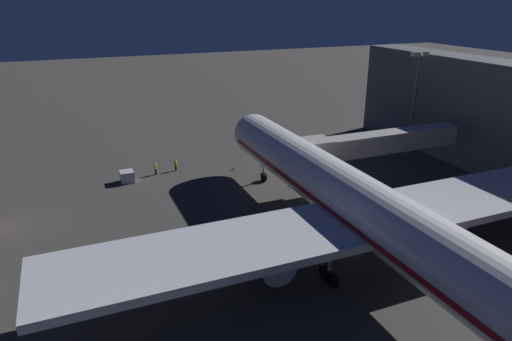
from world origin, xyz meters
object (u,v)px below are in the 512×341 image
Objects in this scene: airliner_at_gate at (378,219)px; jet_bridge at (372,144)px; traffic_cone_nose_starboard at (234,168)px; ground_crew_marshaller_fwd at (156,168)px; traffic_cone_nose_port at (262,164)px; baggage_container_mid_row at (127,176)px; ground_crew_by_tug at (176,164)px; apron_floodlight_mast at (415,95)px.

airliner_at_gate is 2.73× the size of jet_bridge.
ground_crew_marshaller_fwd is at bearing -13.05° from traffic_cone_nose_starboard.
traffic_cone_nose_port is at bearing -94.28° from airliner_at_gate.
ground_crew_marshaller_fwd is (-4.02, -1.18, 0.19)m from baggage_container_mid_row.
airliner_at_gate reaches higher than traffic_cone_nose_port.
airliner_at_gate is 35.26m from baggage_container_mid_row.
ground_crew_by_tug is 12.41m from traffic_cone_nose_port.
traffic_cone_nose_port is at bearing -8.96° from apron_floodlight_mast.
ground_crew_marshaller_fwd is 10.85m from traffic_cone_nose_starboard.
traffic_cone_nose_port is at bearing -50.90° from jet_bridge.
jet_bridge is at bearing 149.64° from ground_crew_marshaller_fwd.
airliner_at_gate is 29.93m from traffic_cone_nose_starboard.
jet_bridge is 16.41m from traffic_cone_nose_port.
ground_crew_by_tug is 8.21m from traffic_cone_nose_starboard.
ground_crew_marshaller_fwd is 2.95m from ground_crew_by_tug.
traffic_cone_nose_starboard is (-14.56, 1.27, -0.47)m from baggage_container_mid_row.
ground_crew_by_tug reaches higher than ground_crew_marshaller_fwd.
apron_floodlight_mast is 9.07× the size of ground_crew_by_tug.
ground_crew_by_tug is at bearing -13.66° from traffic_cone_nose_port.
airliner_at_gate is at bearing 111.82° from ground_crew_marshaller_fwd.
traffic_cone_nose_port is at bearing 176.18° from baggage_container_mid_row.
jet_bridge is at bearing 145.56° from ground_crew_by_tug.
jet_bridge reaches higher than ground_crew_by_tug.
jet_bridge is 32.05m from baggage_container_mid_row.
baggage_container_mid_row is at bearing 16.35° from ground_crew_marshaller_fwd.
baggage_container_mid_row is at bearing -4.97° from traffic_cone_nose_starboard.
apron_floodlight_mast is at bearing 170.91° from ground_crew_marshaller_fwd.
jet_bridge is at bearing 31.75° from apron_floodlight_mast.
ground_crew_marshaller_fwd is at bearing -30.36° from jet_bridge.
baggage_container_mid_row is at bearing -3.82° from traffic_cone_nose_port.
apron_floodlight_mast is at bearing -134.75° from airliner_at_gate.
baggage_container_mid_row is 7.12m from ground_crew_by_tug.
baggage_container_mid_row is at bearing -6.67° from apron_floodlight_mast.
apron_floodlight_mast is at bearing 171.04° from traffic_cone_nose_port.
baggage_container_mid_row is at bearing -24.84° from jet_bridge.
airliner_at_gate is 36.41m from apron_floodlight_mast.
traffic_cone_nose_starboard is (14.18, -12.04, -5.34)m from jet_bridge.
apron_floodlight_mast is 39.60m from ground_crew_marshaller_fwd.
jet_bridge is 13.07× the size of ground_crew_by_tug.
ground_crew_marshaller_fwd is (12.75, -31.84, -4.54)m from airliner_at_gate.
ground_crew_by_tug reaches higher than baggage_container_mid_row.
apron_floodlight_mast is (-25.50, -25.72, 3.68)m from airliner_at_gate.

